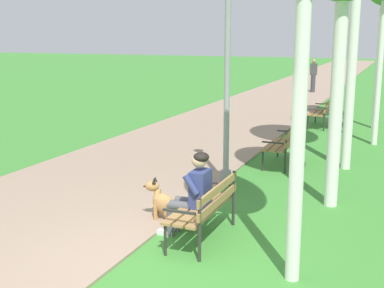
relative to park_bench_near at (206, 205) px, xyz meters
name	(u,v)px	position (x,y,z in m)	size (l,w,h in m)	color
ground_plane	(148,266)	(-0.36, -1.06, -0.51)	(120.00, 120.00, 0.00)	#3D8433
paved_path	(305,85)	(-2.82, 22.94, -0.49)	(4.21, 60.00, 0.04)	gray
park_bench_near	(206,205)	(0.00, 0.00, 0.00)	(0.55, 1.50, 0.85)	olive
park_bench_mid	(284,142)	(0.07, 4.63, 0.00)	(0.55, 1.50, 0.85)	olive
park_bench_far	(322,111)	(0.10, 9.81, 0.00)	(0.55, 1.50, 0.85)	olive
person_seated_on_near_bench	(193,191)	(-0.21, 0.04, 0.17)	(0.74, 0.49, 1.25)	#4C4C51
dog_shepherd	(167,206)	(-0.80, 0.44, -0.25)	(0.82, 0.38, 0.71)	#B27F47
lamp_post_near	(227,73)	(-0.60, 2.62, 1.62)	(0.24, 0.24, 4.13)	gray
pedestrian_distant	(313,76)	(-1.79, 19.37, 0.33)	(0.32, 0.22, 1.65)	#383842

